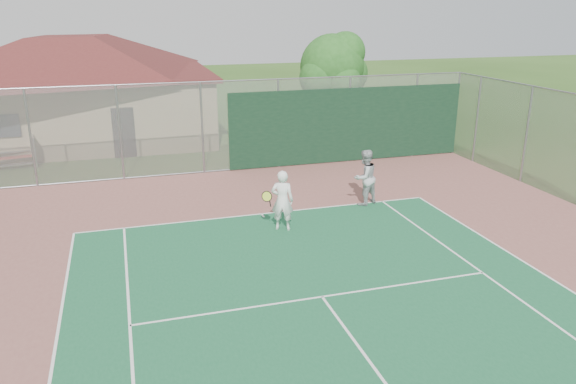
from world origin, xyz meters
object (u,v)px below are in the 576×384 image
Objects in this scene: clubhouse at (74,79)px; player_white_front at (282,201)px; tree at (334,69)px; player_grey_back at (365,178)px.

clubhouse is 7.69× the size of player_white_front.
player_white_front is (6.15, -13.97, -2.06)m from clubhouse.
tree is 10.37m from player_grey_back.
player_grey_back is (-2.64, -9.74, -2.43)m from tree.
clubhouse is at bearing -74.40° from player_grey_back.
clubhouse reaches higher than tree.
clubhouse is at bearing 166.37° from tree.
tree is 2.88× the size of player_white_front.
player_white_front is (-5.79, -11.08, -2.45)m from tree.
player_grey_back is at bearing -53.00° from clubhouse.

